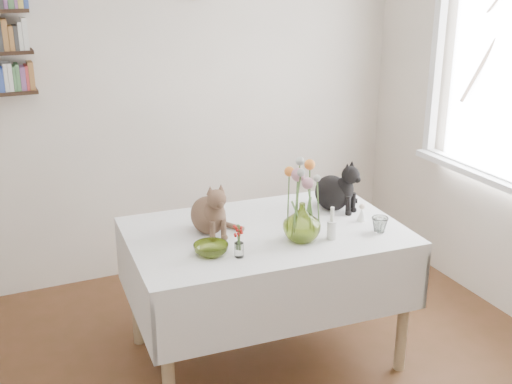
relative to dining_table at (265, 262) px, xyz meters
name	(u,v)px	position (x,y,z in m)	size (l,w,h in m)	color
room	(275,217)	(-0.37, -0.89, 0.66)	(4.08, 4.58, 2.58)	brown
dining_table	(265,262)	(0.00, 0.00, 0.00)	(1.51, 1.02, 0.79)	white
tabby_cat	(208,206)	(-0.29, 0.10, 0.34)	(0.20, 0.26, 0.30)	brown
black_cat	(332,184)	(0.49, 0.13, 0.35)	(0.20, 0.26, 0.31)	black
flower_vase	(302,222)	(0.11, -0.20, 0.30)	(0.20, 0.20, 0.21)	#A6BC48
green_bowl	(211,249)	(-0.37, -0.17, 0.22)	(0.17, 0.17, 0.05)	#A6BC48
drinking_glass	(380,225)	(0.55, -0.27, 0.24)	(0.09, 0.09, 0.08)	white
candlestick	(332,228)	(0.27, -0.25, 0.25)	(0.05, 0.05, 0.18)	white
berry_jar	(239,241)	(-0.26, -0.25, 0.28)	(0.05, 0.05, 0.18)	white
porcelain_figurine	(362,214)	(0.54, -0.10, 0.24)	(0.05, 0.05, 0.10)	white
flower_bouquet	(302,178)	(0.11, -0.19, 0.53)	(0.17, 0.13, 0.39)	#4C7233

